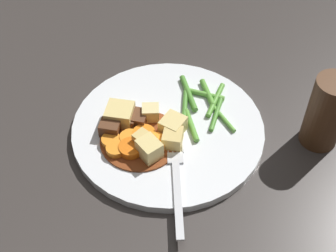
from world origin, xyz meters
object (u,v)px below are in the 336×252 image
(potato_chunk_3, at_px, (173,138))
(pepper_mill, at_px, (327,112))
(potato_chunk_2, at_px, (149,150))
(potato_chunk_5, at_px, (143,140))
(meat_chunk_2, at_px, (139,119))
(potato_chunk_1, at_px, (173,126))
(meat_chunk_1, at_px, (126,122))
(carrot_slice_4, at_px, (115,148))
(fork, at_px, (176,176))
(carrot_slice_1, at_px, (111,141))
(potato_chunk_0, at_px, (120,115))
(carrot_slice_5, at_px, (143,134))
(carrot_slice_2, at_px, (130,139))
(carrot_slice_0, at_px, (131,149))
(potato_chunk_4, at_px, (151,113))
(carrot_slice_3, at_px, (155,144))
(dinner_plate, at_px, (168,129))
(meat_chunk_0, at_px, (110,128))

(potato_chunk_3, distance_m, pepper_mill, 0.21)
(potato_chunk_2, distance_m, potato_chunk_5, 0.02)
(meat_chunk_2, height_order, pepper_mill, pepper_mill)
(potato_chunk_1, height_order, meat_chunk_1, potato_chunk_1)
(carrot_slice_4, bearing_deg, potato_chunk_3, 154.50)
(meat_chunk_1, xyz_separation_m, fork, (-0.01, 0.11, -0.01))
(meat_chunk_1, relative_size, meat_chunk_2, 0.85)
(carrot_slice_1, height_order, meat_chunk_1, meat_chunk_1)
(carrot_slice_1, height_order, potato_chunk_0, potato_chunk_0)
(pepper_mill, bearing_deg, potato_chunk_2, -24.62)
(carrot_slice_1, relative_size, carrot_slice_5, 0.83)
(carrot_slice_2, distance_m, meat_chunk_2, 0.04)
(carrot_slice_2, relative_size, potato_chunk_5, 1.20)
(carrot_slice_0, relative_size, potato_chunk_0, 0.86)
(potato_chunk_3, distance_m, potato_chunk_4, 0.06)
(carrot_slice_1, height_order, carrot_slice_3, carrot_slice_3)
(meat_chunk_2, bearing_deg, potato_chunk_4, 173.39)
(carrot_slice_0, bearing_deg, carrot_slice_5, -154.81)
(carrot_slice_3, xyz_separation_m, pepper_mill, (-0.21, 0.11, 0.04))
(potato_chunk_3, xyz_separation_m, potato_chunk_4, (-0.00, -0.06, -0.00))
(potato_chunk_5, relative_size, meat_chunk_2, 0.85)
(carrot_slice_4, bearing_deg, meat_chunk_2, -155.46)
(dinner_plate, bearing_deg, carrot_slice_1, -11.79)
(carrot_slice_1, relative_size, meat_chunk_0, 0.95)
(potato_chunk_5, bearing_deg, carrot_slice_0, -0.15)
(carrot_slice_5, relative_size, pepper_mill, 0.29)
(carrot_slice_1, bearing_deg, meat_chunk_2, -168.35)
(dinner_plate, relative_size, meat_chunk_2, 9.89)
(potato_chunk_0, relative_size, potato_chunk_3, 1.27)
(potato_chunk_3, bearing_deg, potato_chunk_1, -125.44)
(meat_chunk_0, relative_size, meat_chunk_2, 1.00)
(potato_chunk_0, relative_size, meat_chunk_2, 1.35)
(dinner_plate, xyz_separation_m, carrot_slice_3, (0.04, 0.02, 0.01))
(potato_chunk_2, bearing_deg, fork, 101.67)
(potato_chunk_1, bearing_deg, carrot_slice_2, -16.20)
(dinner_plate, relative_size, potato_chunk_0, 7.30)
(dinner_plate, bearing_deg, carrot_slice_4, -2.03)
(carrot_slice_1, relative_size, carrot_slice_2, 0.94)
(carrot_slice_2, xyz_separation_m, carrot_slice_4, (0.03, 0.00, -0.00))
(potato_chunk_0, bearing_deg, meat_chunk_0, 27.44)
(carrot_slice_3, height_order, pepper_mill, pepper_mill)
(dinner_plate, height_order, potato_chunk_4, potato_chunk_4)
(carrot_slice_3, height_order, meat_chunk_0, meat_chunk_0)
(carrot_slice_2, xyz_separation_m, meat_chunk_2, (-0.03, -0.02, 0.00))
(meat_chunk_0, distance_m, meat_chunk_1, 0.03)
(potato_chunk_0, relative_size, meat_chunk_1, 1.60)
(carrot_slice_0, xyz_separation_m, pepper_mill, (-0.24, 0.12, 0.04))
(potato_chunk_4, xyz_separation_m, meat_chunk_1, (0.04, -0.01, -0.00))
(carrot_slice_1, distance_m, carrot_slice_4, 0.01)
(carrot_slice_0, distance_m, pepper_mill, 0.27)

